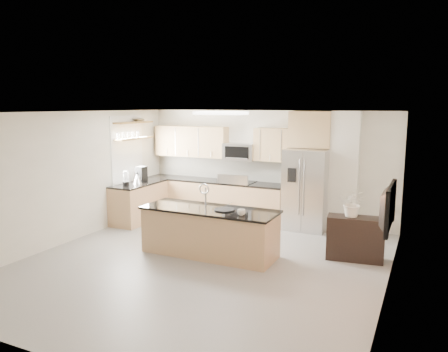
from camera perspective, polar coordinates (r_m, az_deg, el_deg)
The scene contains 27 objects.
floor at distance 7.75m, azimuth -2.90°, elevation -11.31°, with size 6.50×6.50×0.00m, color gray.
ceiling at distance 7.26m, azimuth -3.06°, elevation 8.31°, with size 6.00×6.50×0.02m, color white.
wall_back at distance 10.33m, azimuth 5.60°, elevation 1.30°, with size 6.00×0.02×2.60m, color beige.
wall_front at distance 4.87m, azimuth -21.62°, elevation -8.33°, with size 6.00×0.02×2.60m, color beige.
wall_left at distance 9.18m, azimuth -19.70°, elevation -0.18°, with size 0.02×6.50×2.60m, color beige.
wall_right at distance 6.55m, azimuth 20.85°, elevation -3.86°, with size 0.02×6.50×2.60m, color beige.
back_counter at distance 10.66m, azimuth -1.27°, elevation -2.93°, with size 3.55×0.66×1.44m.
left_counter at distance 10.50m, azimuth -11.05°, elevation -3.35°, with size 0.66×1.50×0.92m.
range at distance 10.39m, azimuth 1.79°, elevation -3.25°, with size 0.76×0.64×1.14m.
upper_cabinets at distance 10.63m, azimuth -1.30°, elevation 4.42°, with size 3.50×0.33×0.75m.
microwave at distance 10.32m, azimuth 2.10°, elevation 3.18°, with size 0.76×0.40×0.40m.
refrigerator at distance 9.73m, azimuth 10.69°, elevation -1.74°, with size 0.92×0.78×1.78m.
partition_column at distance 9.72m, azimuth 15.43°, elevation 0.52°, with size 0.60×0.30×2.60m, color silver.
window at distance 10.50m, azimuth -12.58°, elevation 3.18°, with size 0.04×1.15×1.65m.
shelf_lower at distance 10.47m, azimuth -11.75°, elevation 4.84°, with size 0.30×1.20×0.04m, color olive.
shelf_upper at distance 10.45m, azimuth -11.81°, elevation 6.86°, with size 0.30×1.20×0.04m, color olive.
ceiling_fixture at distance 8.86m, azimuth -0.39°, elevation 8.22°, with size 1.00×0.50×0.06m, color white.
island at distance 8.04m, azimuth -1.88°, elevation -7.24°, with size 2.50×0.91×1.29m.
credenza at distance 8.13m, azimuth 16.76°, elevation -7.81°, with size 0.97×0.41×0.78m, color black.
cup at distance 7.43m, azimuth 2.27°, elevation -4.76°, with size 0.14×0.14×0.11m, color white.
platter at distance 7.80m, azimuth 0.05°, elevation -4.41°, with size 0.37×0.37×0.02m, color black.
blender at distance 10.03m, azimuth -12.71°, elevation -0.46°, with size 0.15×0.15×0.34m.
kettle at distance 10.28m, azimuth -11.28°, elevation -0.33°, with size 0.22×0.22×0.27m.
coffee_maker at distance 10.52m, azimuth -10.76°, elevation 0.20°, with size 0.20×0.24×0.37m.
bowl at distance 10.63m, azimuth -11.10°, elevation 7.26°, with size 0.37×0.37×0.09m, color #BBBBBE.
flower_vase at distance 7.95m, azimuth 16.55°, elevation -2.57°, with size 0.66×0.57×0.73m, color silver.
television at distance 6.35m, azimuth 19.92°, elevation -3.74°, with size 1.08×0.14×0.62m, color black.
Camera 1 is at (3.45, -6.38, 2.71)m, focal length 35.00 mm.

